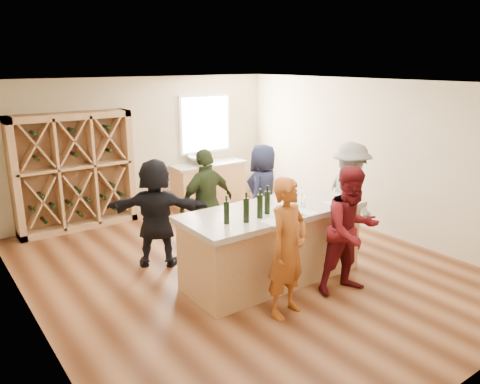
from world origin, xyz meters
TOP-DOWN VIEW (x-y plane):
  - floor at (0.00, 0.00)m, footprint 6.00×7.00m
  - ceiling at (0.00, 0.00)m, footprint 6.00×7.00m
  - wall_back at (0.00, 3.55)m, footprint 6.00×0.10m
  - wall_front at (0.00, -3.55)m, footprint 6.00×0.10m
  - wall_left at (-3.05, 0.00)m, footprint 0.10×7.00m
  - wall_right at (3.05, 0.00)m, footprint 0.10×7.00m
  - window_frame at (1.50, 3.47)m, footprint 1.30×0.06m
  - window_pane at (1.50, 3.44)m, footprint 1.18×0.01m
  - wine_rack at (-1.50, 3.27)m, footprint 2.20×0.45m
  - back_counter_base at (1.40, 3.20)m, footprint 1.60×0.58m
  - back_counter_top at (1.40, 3.20)m, footprint 1.70×0.62m
  - sink at (1.20, 3.20)m, footprint 0.54×0.54m
  - faucet at (1.20, 3.38)m, footprint 0.02×0.02m
  - tasting_counter_base at (0.12, -0.58)m, footprint 2.60×1.00m
  - tasting_counter_top at (0.12, -0.58)m, footprint 2.72×1.12m
  - wine_bottle_a at (-0.77, -0.72)m, footprint 0.08×0.08m
  - wine_bottle_b at (-0.54, -0.82)m, footprint 0.08×0.08m
  - wine_bottle_d at (-0.28, -0.79)m, footprint 0.10×0.10m
  - wine_bottle_e at (-0.09, -0.70)m, footprint 0.08×0.08m
  - wine_glass_a at (-0.13, -0.98)m, footprint 0.07×0.07m
  - wine_glass_b at (0.27, -1.02)m, footprint 0.09×0.09m
  - wine_glass_d at (0.53, -0.76)m, footprint 0.08×0.08m
  - wine_glass_e at (1.12, -0.79)m, footprint 0.09×0.09m
  - tasting_menu_a at (-0.26, -1.02)m, footprint 0.25×0.32m
  - tasting_menu_b at (0.38, -0.96)m, footprint 0.33×0.37m
  - tasting_menu_c at (0.99, -0.94)m, footprint 0.28×0.35m
  - person_near_left at (-0.37, -1.45)m, footprint 0.74×0.61m
  - person_near_right at (0.73, -1.50)m, footprint 0.94×0.63m
  - person_server at (2.00, -0.34)m, footprint 0.88×1.28m
  - person_far_mid at (-0.15, 0.78)m, footprint 1.09×0.64m
  - person_far_right at (1.04, 0.81)m, footprint 1.00×0.90m
  - person_far_left at (-1.02, 0.86)m, footprint 1.63×1.36m

SIDE VIEW (x-z plane):
  - floor at x=0.00m, z-range -0.10..0.00m
  - back_counter_base at x=1.40m, z-range 0.00..0.86m
  - tasting_counter_base at x=0.12m, z-range 0.00..1.00m
  - person_far_left at x=-1.02m, z-range 0.00..1.71m
  - person_far_right at x=1.04m, z-range 0.00..1.71m
  - person_far_mid at x=-0.15m, z-range 0.00..1.77m
  - person_near_left at x=-0.37m, z-range 0.00..1.78m
  - back_counter_top at x=1.40m, z-range 0.86..0.92m
  - person_near_right at x=0.73m, z-range 0.00..1.78m
  - person_server at x=2.00m, z-range 0.00..1.81m
  - sink at x=1.20m, z-range 0.92..1.11m
  - tasting_counter_top at x=0.12m, z-range 1.00..1.08m
  - faucet at x=1.20m, z-range 0.92..1.22m
  - tasting_menu_a at x=-0.26m, z-range 1.08..1.08m
  - tasting_menu_b at x=0.38m, z-range 1.08..1.08m
  - tasting_menu_c at x=0.99m, z-range 1.08..1.08m
  - wine_rack at x=-1.50m, z-range 0.00..2.20m
  - wine_glass_a at x=-0.13m, z-range 1.08..1.25m
  - wine_glass_d at x=0.53m, z-range 1.08..1.26m
  - wine_glass_b at x=0.27m, z-range 1.08..1.26m
  - wine_glass_e at x=1.12m, z-range 1.08..1.27m
  - wine_bottle_a at x=-0.77m, z-range 1.08..1.38m
  - wine_bottle_e at x=-0.09m, z-range 1.08..1.40m
  - wine_bottle_d at x=-0.28m, z-range 1.08..1.40m
  - wine_bottle_b at x=-0.54m, z-range 1.08..1.41m
  - wall_back at x=0.00m, z-range 0.00..2.80m
  - wall_front at x=0.00m, z-range 0.00..2.80m
  - wall_left at x=-3.05m, z-range 0.00..2.80m
  - wall_right at x=3.05m, z-range 0.00..2.80m
  - window_frame at x=1.50m, z-range 1.10..2.40m
  - window_pane at x=1.50m, z-range 1.16..2.34m
  - ceiling at x=0.00m, z-range 2.80..2.90m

